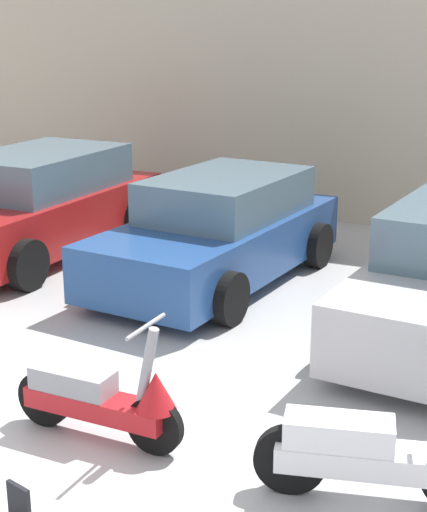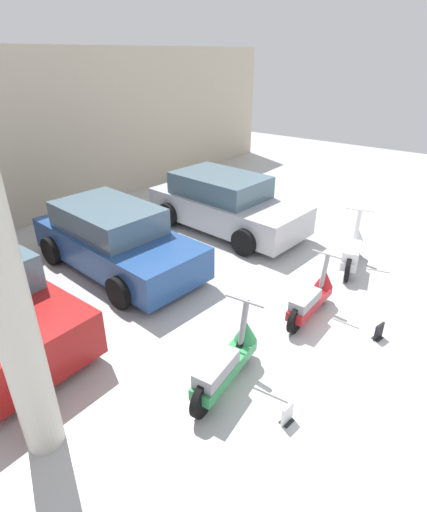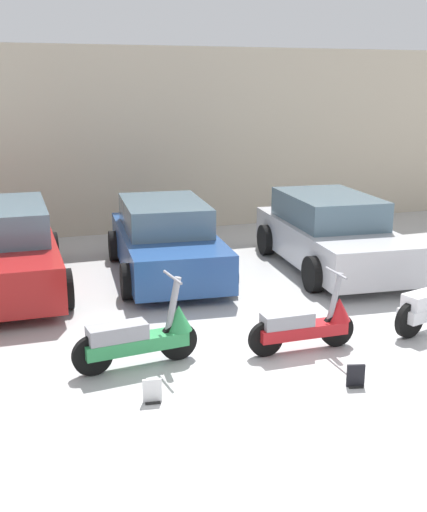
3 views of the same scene
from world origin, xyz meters
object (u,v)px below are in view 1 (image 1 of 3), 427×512
(car_rear_left, at_px, (35,206))
(placard_near_right_scooter, at_px, (19,506))
(scooter_front_right, at_px, (104,397))
(car_rear_center, at_px, (220,232))
(scooter_front_center, at_px, (385,449))

(car_rear_left, relative_size, placard_near_right_scooter, 15.42)
(scooter_front_right, relative_size, placard_near_right_scooter, 5.44)
(car_rear_center, relative_size, placard_near_right_scooter, 14.79)
(car_rear_left, height_order, car_rear_center, car_rear_left)
(scooter_front_right, xyz_separation_m, scooter_front_center, (2.05, 0.09, 0.03))
(car_rear_left, xyz_separation_m, placard_near_right_scooter, (3.58, -4.91, -0.53))
(scooter_front_center, xyz_separation_m, car_rear_center, (-2.85, 3.71, 0.22))
(car_rear_left, relative_size, car_rear_center, 1.04)
(car_rear_left, bearing_deg, scooter_front_right, 43.29)
(scooter_front_center, height_order, car_rear_left, car_rear_left)
(car_rear_center, bearing_deg, scooter_front_center, 42.81)
(car_rear_center, height_order, placard_near_right_scooter, car_rear_center)
(scooter_front_center, bearing_deg, car_rear_left, 131.84)
(scooter_front_center, relative_size, car_rear_left, 0.38)
(car_rear_left, bearing_deg, car_rear_center, 89.98)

